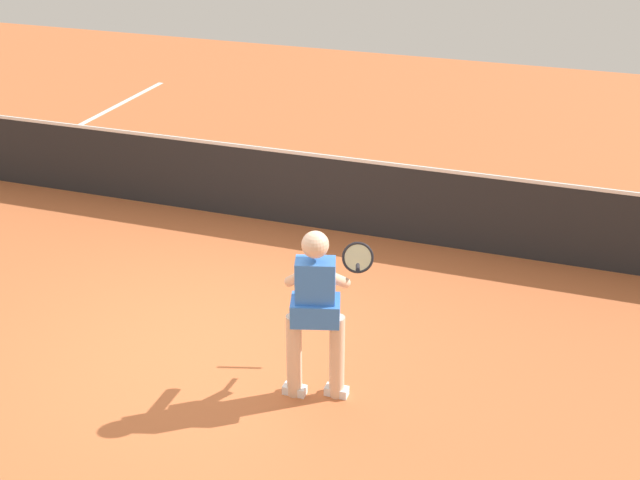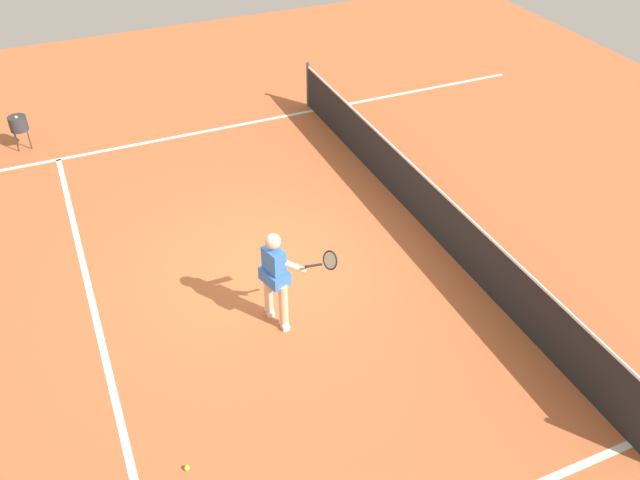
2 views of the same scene
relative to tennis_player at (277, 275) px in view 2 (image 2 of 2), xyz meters
name	(u,v)px [view 2 (image 2 of 2)]	position (x,y,z in m)	size (l,w,h in m)	color
ground_plane	(268,267)	(-1.21, 0.26, -0.85)	(23.57, 23.57, 0.00)	#C66638
service_line_marking	(95,313)	(-1.21, -2.46, -0.84)	(9.84, 0.10, 0.01)	white
sideline_left_marking	(190,134)	(-6.13, 0.26, -0.84)	(0.10, 16.13, 0.01)	white
court_net	(426,203)	(-1.21, 3.14, -0.36)	(10.52, 0.08, 1.04)	#4C4C51
tennis_player	(277,275)	(0.00, 0.00, 0.00)	(0.65, 1.08, 1.55)	beige
tennis_ball_near	(187,468)	(1.94, -1.87, -0.81)	(0.07, 0.07, 0.07)	#D1E533
ball_hopper	(18,124)	(-6.93, -3.04, -0.30)	(0.36, 0.36, 0.74)	#333338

